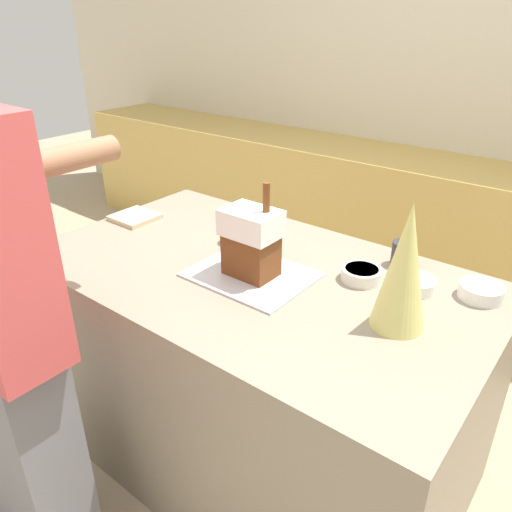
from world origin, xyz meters
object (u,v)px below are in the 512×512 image
gingerbread_house (251,241)px  candy_bowl_far_right (361,274)px  baking_tray (251,275)px  candy_bowl_beside_tree (416,283)px  candy_bowl_center_rear (481,291)px  mug (402,254)px  cookbook (135,217)px  candy_bowl_behind_tray (233,237)px  decorative_tree (404,267)px  person (0,331)px

gingerbread_house → candy_bowl_far_right: bearing=33.5°
baking_tray → candy_bowl_beside_tree: (0.49, 0.26, 0.02)m
candy_bowl_center_rear → mug: 0.30m
gingerbread_house → baking_tray: bearing=-155.1°
cookbook → mug: (1.11, 0.32, 0.03)m
candy_bowl_beside_tree → candy_bowl_center_rear: bearing=22.7°
candy_bowl_behind_tray → decorative_tree: bearing=-10.5°
baking_tray → candy_bowl_beside_tree: candy_bowl_beside_tree is taller
decorative_tree → person: size_ratio=0.22×
candy_bowl_far_right → mug: (0.06, 0.19, 0.02)m
baking_tray → candy_bowl_far_right: size_ratio=2.94×
candy_bowl_beside_tree → candy_bowl_center_rear: (0.19, 0.08, 0.00)m
baking_tray → candy_bowl_center_rear: size_ratio=2.95×
candy_bowl_center_rear → candy_bowl_far_right: 0.38m
gingerbread_house → candy_bowl_center_rear: gingerbread_house is taller
candy_bowl_behind_tray → candy_bowl_far_right: bearing=4.2°
gingerbread_house → person: size_ratio=0.19×
person → baking_tray: bearing=65.2°
candy_bowl_beside_tree → mug: 0.18m
gingerbread_house → candy_bowl_behind_tray: (-0.23, 0.17, -0.11)m
baking_tray → candy_bowl_behind_tray: size_ratio=4.44×
candy_bowl_center_rear → candy_bowl_beside_tree: bearing=-157.3°
cookbook → candy_bowl_center_rear: bearing=10.3°
candy_bowl_beside_tree → candy_bowl_far_right: bearing=-162.5°
cookbook → mug: mug is taller
baking_tray → candy_bowl_center_rear: bearing=26.8°
mug → person: 1.34m
candy_bowl_center_rear → person: bearing=-133.4°
candy_bowl_beside_tree → candy_bowl_far_right: (-0.17, -0.05, 0.00)m
decorative_tree → candy_bowl_center_rear: size_ratio=2.75×
candy_bowl_beside_tree → mug: (-0.11, 0.14, 0.02)m
candy_bowl_beside_tree → gingerbread_house: bearing=-151.6°
mug → candy_bowl_center_rear: bearing=-11.9°
candy_bowl_beside_tree → baking_tray: bearing=-151.6°
gingerbread_house → candy_bowl_beside_tree: (0.49, 0.26, -0.11)m
candy_bowl_far_right → person: person is taller
baking_tray → candy_bowl_far_right: (0.32, 0.21, 0.02)m
baking_tray → decorative_tree: 0.56m
mug → person: size_ratio=0.05×
candy_bowl_beside_tree → person: (-0.82, -0.99, -0.00)m
candy_bowl_center_rear → candy_bowl_behind_tray: (-0.90, -0.17, -0.00)m
decorative_tree → cookbook: bearing=177.4°
person → mug: bearing=57.8°
candy_bowl_center_rear → person: 1.47m
baking_tray → candy_bowl_behind_tray: candy_bowl_behind_tray is taller
candy_bowl_center_rear → cookbook: candy_bowl_center_rear is taller
candy_bowl_center_rear → candy_bowl_behind_tray: candy_bowl_center_rear is taller
gingerbread_house → mug: bearing=47.0°
candy_bowl_beside_tree → decorative_tree: bearing=-80.8°
baking_tray → gingerbread_house: 0.13m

